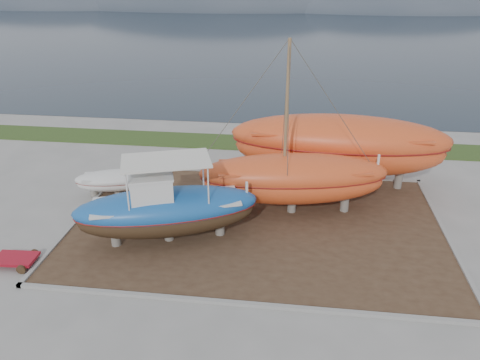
% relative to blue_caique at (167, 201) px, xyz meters
% --- Properties ---
extents(ground, '(140.00, 140.00, 0.00)m').
position_rel_blue_caique_xyz_m(ground, '(3.99, -2.06, -2.09)').
color(ground, gray).
rests_on(ground, ground).
extents(dirt_patch, '(18.00, 12.00, 0.06)m').
position_rel_blue_caique_xyz_m(dirt_patch, '(3.99, 1.94, -2.06)').
color(dirt_patch, '#422D1E').
rests_on(dirt_patch, ground).
extents(curb_frame, '(18.60, 12.60, 0.15)m').
position_rel_blue_caique_xyz_m(curb_frame, '(3.99, 1.94, -2.01)').
color(curb_frame, gray).
rests_on(curb_frame, ground).
extents(grass_strip, '(44.00, 3.00, 0.08)m').
position_rel_blue_caique_xyz_m(grass_strip, '(3.99, 13.44, -2.05)').
color(grass_strip, '#284219').
rests_on(grass_strip, ground).
extents(sea, '(260.00, 100.00, 0.04)m').
position_rel_blue_caique_xyz_m(sea, '(3.99, 67.94, -2.09)').
color(sea, '#182531').
rests_on(sea, ground).
extents(mountain_ridge, '(200.00, 36.00, 20.00)m').
position_rel_blue_caique_xyz_m(mountain_ridge, '(3.99, 122.94, -2.09)').
color(mountain_ridge, '#333D49').
rests_on(mountain_ridge, ground).
extents(blue_caique, '(8.82, 5.16, 4.05)m').
position_rel_blue_caique_xyz_m(blue_caique, '(0.00, 0.00, 0.00)').
color(blue_caique, '#1A58A6').
rests_on(blue_caique, dirt_patch).
extents(white_dinghy, '(4.84, 2.82, 1.37)m').
position_rel_blue_caique_xyz_m(white_dinghy, '(-4.09, 4.29, -1.34)').
color(white_dinghy, silver).
rests_on(white_dinghy, dirt_patch).
extents(orange_sailboat, '(9.93, 4.27, 8.82)m').
position_rel_blue_caique_xyz_m(orange_sailboat, '(5.67, 3.47, 2.38)').
color(orange_sailboat, '#D24B20').
rests_on(orange_sailboat, dirt_patch).
extents(orange_bare_hull, '(12.42, 3.96, 4.05)m').
position_rel_blue_caique_xyz_m(orange_bare_hull, '(8.13, 7.15, -0.00)').
color(orange_bare_hull, '#D24B20').
rests_on(orange_bare_hull, dirt_patch).
extents(red_trailer, '(2.71, 1.45, 0.37)m').
position_rel_blue_caique_xyz_m(red_trailer, '(-6.09, -2.74, -1.90)').
color(red_trailer, '#A71223').
rests_on(red_trailer, ground).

